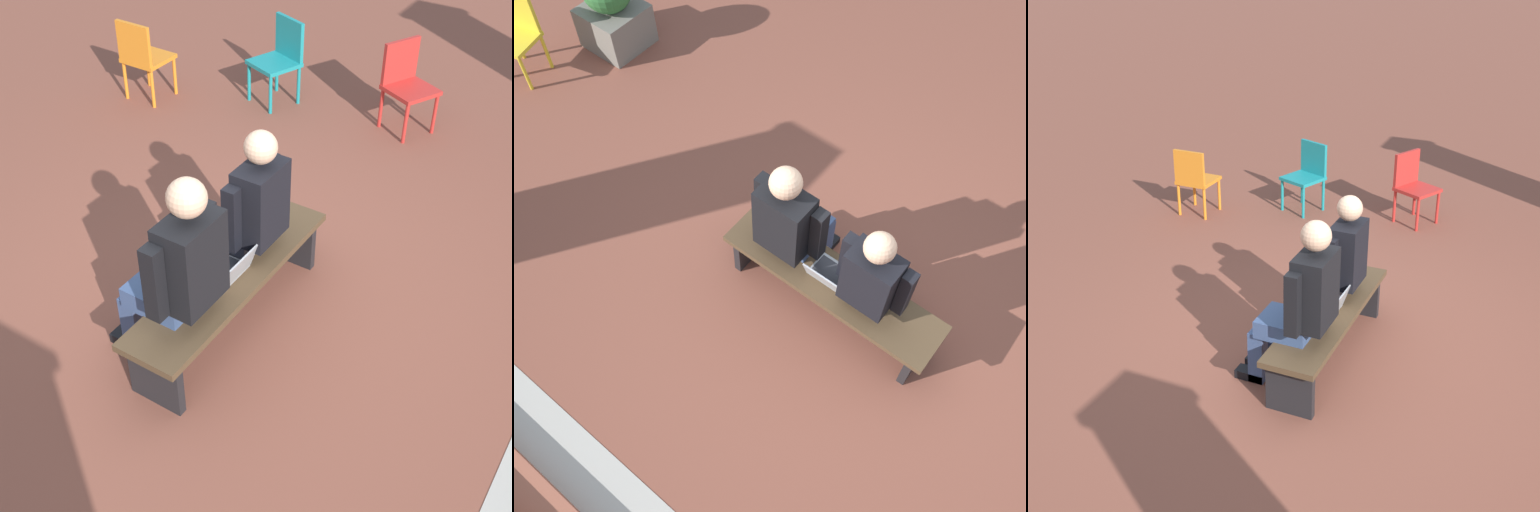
% 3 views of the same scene
% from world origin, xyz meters
% --- Properties ---
extents(ground_plane, '(60.00, 60.00, 0.00)m').
position_xyz_m(ground_plane, '(0.00, 0.00, 0.00)').
color(ground_plane, brown).
extents(bench, '(1.80, 0.44, 0.45)m').
position_xyz_m(bench, '(0.14, 0.08, 0.35)').
color(bench, '#4C3823').
rests_on(bench, ground).
extents(person_student, '(0.55, 0.69, 1.35)m').
position_xyz_m(person_student, '(-0.16, 0.01, 0.72)').
color(person_student, '#383842').
rests_on(person_student, ground).
extents(person_adult, '(0.59, 0.75, 1.42)m').
position_xyz_m(person_adult, '(0.58, 0.00, 0.75)').
color(person_adult, '#384C75').
rests_on(person_adult, ground).
extents(laptop, '(0.32, 0.29, 0.21)m').
position_xyz_m(laptop, '(0.18, 0.09, 0.50)').
color(laptop, '#9EA0A5').
rests_on(laptop, bench).
extents(plastic_chair_far_left, '(0.51, 0.51, 0.84)m').
position_xyz_m(plastic_chair_far_left, '(4.25, -0.28, 0.48)').
color(plastic_chair_far_left, gold).
rests_on(plastic_chair_far_left, ground).
extents(planter, '(0.60, 0.60, 0.94)m').
position_xyz_m(planter, '(3.82, -1.14, 0.44)').
color(planter, '#6B665B').
rests_on(planter, ground).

